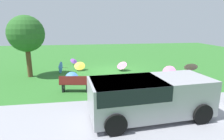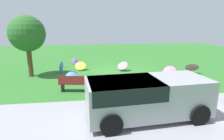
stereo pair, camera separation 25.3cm
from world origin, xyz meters
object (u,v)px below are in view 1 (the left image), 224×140
Objects in this scene: van_dark at (146,95)px; park_bench at (75,84)px; parasol_pink_0 at (169,72)px; shade_tree at (26,34)px; parasol_red_0 at (133,76)px; parasol_blue_0 at (59,67)px; parasol_yellow_0 at (80,65)px; parasol_blue_1 at (72,78)px; parasol_purple_0 at (74,61)px; parasol_pink_2 at (122,65)px; parasol_pink_1 at (191,66)px.

van_dark is 4.32m from park_bench.
shade_tree is at bearing -10.57° from parasol_pink_0.
shade_tree is 3.37× the size of parasol_red_0.
parasol_red_0 is (-4.63, 3.43, 0.04)m from parasol_blue_0.
shade_tree is 4.34m from parasol_yellow_0.
parasol_pink_0 is (-3.38, -5.10, -0.49)m from van_dark.
van_dark is at bearing 122.39° from parasol_blue_1.
parasol_purple_0 is 0.76× the size of parasol_pink_0.
van_dark is at bearing 56.48° from parasol_pink_0.
parasol_red_0 is 1.18× the size of parasol_pink_2.
park_bench is at bearing 131.45° from shade_tree.
parasol_yellow_0 is 0.85× the size of parasol_pink_2.
parasol_purple_0 is (0.31, -7.11, -0.11)m from park_bench.
parasol_purple_0 is at bearing -87.48° from park_bench.
park_bench is 1.98× the size of parasol_purple_0.
parasol_red_0 is at bearing 20.70° from parasol_pink_0.
parasol_purple_0 is 4.73m from parasol_pink_2.
parasol_pink_2 is (-6.56, -0.64, -2.43)m from shade_tree.
shade_tree is 11.74m from parasol_pink_1.
parasol_yellow_0 is 1.06× the size of parasol_blue_1.
shade_tree is 7.50m from parasol_red_0.
van_dark is 5.38× the size of parasol_yellow_0.
parasol_pink_1 reaches higher than parasol_blue_1.
parasol_pink_1 is at bearing -155.85° from parasol_pink_0.
parasol_pink_0 is at bearing 140.78° from parasol_purple_0.
parasol_yellow_0 is (-3.35, -1.23, -2.47)m from shade_tree.
parasol_pink_0 is 2.38m from parasol_pink_1.
parasol_purple_0 is 8.36m from parasol_pink_0.
parasol_red_0 is 5.34m from parasol_pink_1.
parasol_pink_2 is (-3.42, -4.20, -0.00)m from park_bench.
parasol_blue_1 is at bearing -57.61° from van_dark.
parasol_blue_1 is 0.80× the size of parasol_pink_2.
parasol_pink_1 is at bearing -171.25° from parasol_blue_1.
parasol_yellow_0 is at bearing -159.86° from shade_tree.
parasol_blue_1 is at bearing 110.41° from parasol_blue_0.
park_bench is at bearing 106.49° from parasol_blue_0.
parasol_yellow_0 is at bearing -13.78° from parasol_pink_1.
parasol_purple_0 is (3.10, -10.38, -0.55)m from van_dark.
park_bench is 1.41× the size of parasol_pink_1.
van_dark is 4.02× the size of parasol_pink_1.
parasol_purple_0 is 1.01× the size of parasol_blue_1.
parasol_blue_0 reaches higher than parasol_red_0.
van_dark reaches higher than parasol_yellow_0.
parasol_red_0 is 1.04× the size of parasol_pink_1.
parasol_blue_0 is at bearing -161.13° from shade_tree.
shade_tree reaches higher than parasol_blue_0.
parasol_blue_0 is at bearing -17.85° from parasol_pink_0.
park_bench is at bearing 16.52° from parasol_pink_0.
park_bench is 2.00× the size of parasol_blue_1.
parasol_blue_0 reaches higher than parasol_pink_2.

